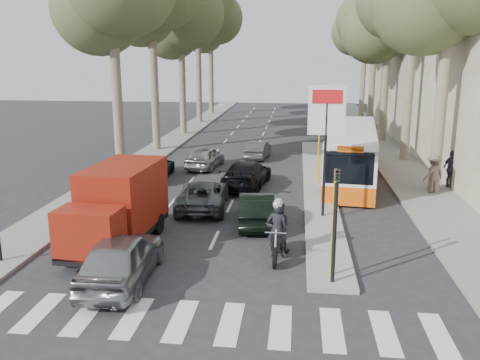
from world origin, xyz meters
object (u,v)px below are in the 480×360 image
object	(u,v)px
dark_hatchback	(256,208)
red_truck	(118,205)
motorcycle	(278,230)
silver_hatchback	(122,258)
city_bus	(351,152)

from	to	relation	value
dark_hatchback	red_truck	distance (m)	5.68
dark_hatchback	motorcycle	distance (m)	3.47
dark_hatchback	motorcycle	xyz separation A→B (m)	(0.99, -3.31, 0.27)
silver_hatchback	motorcycle	bearing A→B (deg)	-152.13
silver_hatchback	city_bus	xyz separation A→B (m)	(8.20, 14.16, 0.78)
dark_hatchback	city_bus	bearing A→B (deg)	-124.73
red_truck	city_bus	size ratio (longest dim) A/B	0.49
silver_hatchback	city_bus	world-z (taller)	city_bus
silver_hatchback	city_bus	distance (m)	16.39
silver_hatchback	dark_hatchback	xyz separation A→B (m)	(3.62, 5.95, -0.11)
red_truck	dark_hatchback	bearing A→B (deg)	36.92
dark_hatchback	silver_hatchback	bearing A→B (deg)	53.09
silver_hatchback	motorcycle	distance (m)	5.32
red_truck	silver_hatchback	bearing A→B (deg)	-65.73
dark_hatchback	red_truck	xyz separation A→B (m)	(-4.70, -3.07, 0.87)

